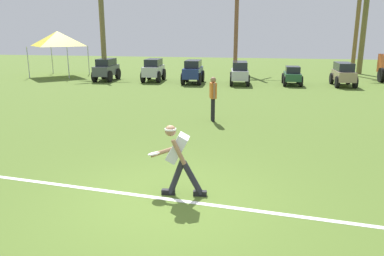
{
  "coord_description": "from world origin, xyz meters",
  "views": [
    {
      "loc": [
        1.71,
        -6.21,
        3.08
      ],
      "look_at": [
        0.08,
        2.08,
        0.9
      ],
      "focal_mm": 35.0,
      "sensor_mm": 36.0,
      "label": 1
    }
  ],
  "objects_px": {
    "parked_car_slot_d": "(240,72)",
    "parked_car_slot_c": "(193,71)",
    "event_tent": "(58,39)",
    "palm_tree_right_of_centre": "(357,22)",
    "frisbee_in_flight": "(155,153)",
    "parked_car_slot_a": "(106,69)",
    "frisbee_thrower": "(178,156)",
    "palm_tree_left_of_centre": "(237,18)",
    "palm_tree_far_left": "(102,20)",
    "teammate_midfield": "(213,95)",
    "parked_car_slot_b": "(154,69)",
    "parked_car_slot_e": "(292,75)",
    "palm_tree_far_right": "(364,26)",
    "parked_car_slot_f": "(343,73)"
  },
  "relations": [
    {
      "from": "parked_car_slot_d",
      "to": "parked_car_slot_c",
      "type": "bearing_deg",
      "value": -177.39
    },
    {
      "from": "event_tent",
      "to": "palm_tree_right_of_centre",
      "type": "bearing_deg",
      "value": 12.12
    },
    {
      "from": "frisbee_in_flight",
      "to": "parked_car_slot_a",
      "type": "xyz_separation_m",
      "value": [
        -8.04,
        16.07,
        -0.02
      ]
    },
    {
      "from": "frisbee_thrower",
      "to": "palm_tree_left_of_centre",
      "type": "xyz_separation_m",
      "value": [
        -0.82,
        23.17,
        3.28
      ]
    },
    {
      "from": "parked_car_slot_a",
      "to": "palm_tree_far_left",
      "type": "height_order",
      "value": "palm_tree_far_left"
    },
    {
      "from": "frisbee_in_flight",
      "to": "teammate_midfield",
      "type": "distance_m",
      "value": 6.14
    },
    {
      "from": "frisbee_thrower",
      "to": "parked_car_slot_b",
      "type": "distance_m",
      "value": 17.43
    },
    {
      "from": "palm_tree_left_of_centre",
      "to": "frisbee_in_flight",
      "type": "bearing_deg",
      "value": -89.23
    },
    {
      "from": "parked_car_slot_b",
      "to": "parked_car_slot_e",
      "type": "relative_size",
      "value": 1.08
    },
    {
      "from": "frisbee_in_flight",
      "to": "palm_tree_far_left",
      "type": "xyz_separation_m",
      "value": [
        -9.87,
        19.89,
        3.11
      ]
    },
    {
      "from": "teammate_midfield",
      "to": "parked_car_slot_e",
      "type": "xyz_separation_m",
      "value": [
        3.32,
        10.16,
        -0.38
      ]
    },
    {
      "from": "parked_car_slot_b",
      "to": "palm_tree_right_of_centre",
      "type": "relative_size",
      "value": 0.4
    },
    {
      "from": "teammate_midfield",
      "to": "parked_car_slot_c",
      "type": "relative_size",
      "value": 0.65
    },
    {
      "from": "parked_car_slot_c",
      "to": "palm_tree_left_of_centre",
      "type": "relative_size",
      "value": 0.35
    },
    {
      "from": "parked_car_slot_a",
      "to": "palm_tree_left_of_centre",
      "type": "height_order",
      "value": "palm_tree_left_of_centre"
    },
    {
      "from": "palm_tree_right_of_centre",
      "to": "palm_tree_far_right",
      "type": "xyz_separation_m",
      "value": [
        0.74,
        1.13,
        -0.25
      ]
    },
    {
      "from": "teammate_midfield",
      "to": "parked_car_slot_c",
      "type": "distance_m",
      "value": 10.04
    },
    {
      "from": "parked_car_slot_e",
      "to": "event_tent",
      "type": "bearing_deg",
      "value": 174.36
    },
    {
      "from": "palm_tree_far_right",
      "to": "parked_car_slot_d",
      "type": "bearing_deg",
      "value": -138.46
    },
    {
      "from": "palm_tree_left_of_centre",
      "to": "parked_car_slot_b",
      "type": "bearing_deg",
      "value": -125.19
    },
    {
      "from": "frisbee_thrower",
      "to": "palm_tree_far_right",
      "type": "bearing_deg",
      "value": 70.32
    },
    {
      "from": "parked_car_slot_f",
      "to": "parked_car_slot_a",
      "type": "bearing_deg",
      "value": -178.69
    },
    {
      "from": "parked_car_slot_c",
      "to": "event_tent",
      "type": "relative_size",
      "value": 0.77
    },
    {
      "from": "parked_car_slot_e",
      "to": "parked_car_slot_f",
      "type": "xyz_separation_m",
      "value": [
        2.89,
        0.11,
        0.16
      ]
    },
    {
      "from": "frisbee_thrower",
      "to": "teammate_midfield",
      "type": "xyz_separation_m",
      "value": [
        -0.22,
        6.29,
        0.15
      ]
    },
    {
      "from": "parked_car_slot_b",
      "to": "teammate_midfield",
      "type": "bearing_deg",
      "value": -62.8
    },
    {
      "from": "frisbee_thrower",
      "to": "event_tent",
      "type": "relative_size",
      "value": 0.45
    },
    {
      "from": "parked_car_slot_d",
      "to": "palm_tree_far_right",
      "type": "relative_size",
      "value": 0.4
    },
    {
      "from": "parked_car_slot_c",
      "to": "parked_car_slot_d",
      "type": "relative_size",
      "value": 0.97
    },
    {
      "from": "parked_car_slot_c",
      "to": "palm_tree_right_of_centre",
      "type": "relative_size",
      "value": 0.4
    },
    {
      "from": "palm_tree_right_of_centre",
      "to": "palm_tree_far_left",
      "type": "bearing_deg",
      "value": -172.45
    },
    {
      "from": "teammate_midfield",
      "to": "parked_car_slot_f",
      "type": "height_order",
      "value": "teammate_midfield"
    },
    {
      "from": "teammate_midfield",
      "to": "palm_tree_left_of_centre",
      "type": "xyz_separation_m",
      "value": [
        -0.6,
        16.88,
        3.13
      ]
    },
    {
      "from": "parked_car_slot_c",
      "to": "palm_tree_left_of_centre",
      "type": "distance_m",
      "value": 8.15
    },
    {
      "from": "parked_car_slot_d",
      "to": "frisbee_in_flight",
      "type": "bearing_deg",
      "value": -91.89
    },
    {
      "from": "palm_tree_far_right",
      "to": "parked_car_slot_c",
      "type": "bearing_deg",
      "value": -145.98
    },
    {
      "from": "parked_car_slot_c",
      "to": "event_tent",
      "type": "height_order",
      "value": "event_tent"
    },
    {
      "from": "frisbee_in_flight",
      "to": "palm_tree_left_of_centre",
      "type": "bearing_deg",
      "value": 90.77
    },
    {
      "from": "parked_car_slot_a",
      "to": "parked_car_slot_e",
      "type": "height_order",
      "value": "parked_car_slot_a"
    },
    {
      "from": "palm_tree_far_left",
      "to": "parked_car_slot_e",
      "type": "bearing_deg",
      "value": -14.94
    },
    {
      "from": "frisbee_in_flight",
      "to": "parked_car_slot_c",
      "type": "xyz_separation_m",
      "value": [
        -2.3,
        15.83,
        -0.02
      ]
    },
    {
      "from": "parked_car_slot_d",
      "to": "event_tent",
      "type": "relative_size",
      "value": 0.8
    },
    {
      "from": "frisbee_in_flight",
      "to": "event_tent",
      "type": "xyz_separation_m",
      "value": [
        -12.36,
        17.87,
        1.84
      ]
    },
    {
      "from": "teammate_midfield",
      "to": "parked_car_slot_d",
      "type": "relative_size",
      "value": 0.63
    },
    {
      "from": "parked_car_slot_e",
      "to": "palm_tree_far_left",
      "type": "bearing_deg",
      "value": 165.06
    },
    {
      "from": "frisbee_in_flight",
      "to": "parked_car_slot_d",
      "type": "height_order",
      "value": "parked_car_slot_d"
    },
    {
      "from": "frisbee_in_flight",
      "to": "parked_car_slot_c",
      "type": "distance_m",
      "value": 16.0
    },
    {
      "from": "palm_tree_left_of_centre",
      "to": "palm_tree_far_right",
      "type": "distance_m",
      "value": 9.28
    },
    {
      "from": "teammate_midfield",
      "to": "parked_car_slot_b",
      "type": "distance_m",
      "value": 11.53
    },
    {
      "from": "parked_car_slot_c",
      "to": "palm_tree_far_left",
      "type": "height_order",
      "value": "palm_tree_far_left"
    }
  ]
}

